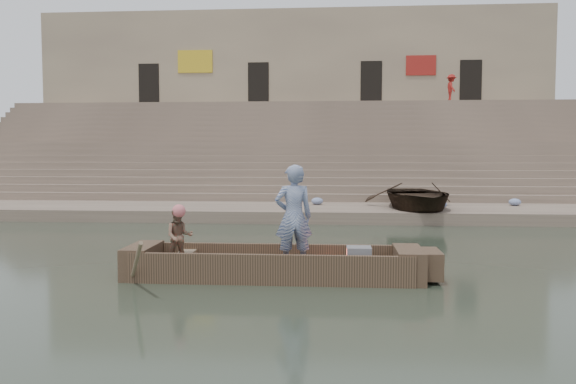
# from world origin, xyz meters

# --- Properties ---
(ground) EXTENTS (120.00, 120.00, 0.00)m
(ground) POSITION_xyz_m (0.00, 0.00, 0.00)
(ground) COLOR #263024
(ground) RESTS_ON ground
(lower_landing) EXTENTS (32.00, 4.00, 0.40)m
(lower_landing) POSITION_xyz_m (0.00, 8.00, 0.20)
(lower_landing) COLOR gray
(lower_landing) RESTS_ON ground
(mid_landing) EXTENTS (32.00, 3.00, 2.80)m
(mid_landing) POSITION_xyz_m (0.00, 15.50, 1.40)
(mid_landing) COLOR gray
(mid_landing) RESTS_ON ground
(upper_landing) EXTENTS (32.00, 3.00, 5.20)m
(upper_landing) POSITION_xyz_m (0.00, 22.50, 2.60)
(upper_landing) COLOR gray
(upper_landing) RESTS_ON ground
(ghat_steps) EXTENTS (32.00, 11.00, 5.20)m
(ghat_steps) POSITION_xyz_m (0.00, 17.19, 1.80)
(ghat_steps) COLOR gray
(ghat_steps) RESTS_ON ground
(building_wall) EXTENTS (32.00, 5.07, 11.20)m
(building_wall) POSITION_xyz_m (0.00, 26.50, 5.60)
(building_wall) COLOR tan
(building_wall) RESTS_ON ground
(main_rowboat) EXTENTS (5.00, 1.30, 0.22)m
(main_rowboat) POSITION_xyz_m (1.70, -2.26, 0.11)
(main_rowboat) COLOR brown
(main_rowboat) RESTS_ON ground
(rowboat_trim) EXTENTS (6.04, 2.63, 1.78)m
(rowboat_trim) POSITION_xyz_m (1.91, -2.27, 0.31)
(rowboat_trim) COLOR brown
(rowboat_trim) RESTS_ON ground
(standing_man) EXTENTS (0.80, 0.62, 1.94)m
(standing_man) POSITION_xyz_m (2.10, -2.38, 1.19)
(standing_man) COLOR navy
(standing_man) RESTS_ON main_rowboat
(rowing_man) EXTENTS (0.64, 0.57, 1.11)m
(rowing_man) POSITION_xyz_m (-0.12, -2.26, 0.77)
(rowing_man) COLOR #267453
(rowing_man) RESTS_ON main_rowboat
(television) EXTENTS (0.46, 0.42, 0.40)m
(television) POSITION_xyz_m (3.31, -2.26, 0.42)
(television) COLOR slate
(television) RESTS_ON main_rowboat
(beached_rowboat) EXTENTS (3.57, 4.72, 0.92)m
(beached_rowboat) POSITION_xyz_m (5.67, 7.49, 0.86)
(beached_rowboat) COLOR #2D2116
(beached_rowboat) RESTS_ON lower_landing
(pedestrian) EXTENTS (0.67, 1.06, 1.56)m
(pedestrian) POSITION_xyz_m (9.41, 21.62, 5.98)
(pedestrian) COLOR maroon
(pedestrian) RESTS_ON upper_landing
(cloth_bundles) EXTENTS (7.69, 1.61, 0.26)m
(cloth_bundles) POSITION_xyz_m (6.06, 8.55, 0.53)
(cloth_bundles) COLOR #3F5999
(cloth_bundles) RESTS_ON lower_landing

